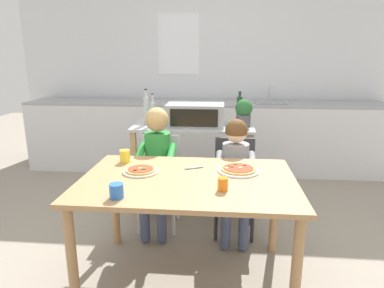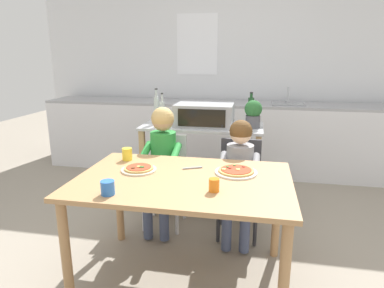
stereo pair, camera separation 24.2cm
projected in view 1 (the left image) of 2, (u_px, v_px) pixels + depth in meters
name	position (u px, v px, depth m)	size (l,w,h in m)	color
ground_plane	(199.00, 209.00, 3.41)	(10.85, 10.85, 0.00)	gray
back_wall_tiled	(208.00, 67.00, 4.69)	(5.24, 0.13, 2.70)	silver
kitchen_counter	(206.00, 136.00, 4.52)	(4.72, 0.60, 1.12)	silver
kitchen_island_cart	(193.00, 152.00, 3.35)	(1.16, 0.56, 0.86)	#B7BABF
toaster_oven	(195.00, 115.00, 3.22)	(0.54, 0.38, 0.21)	#999BA0
bottle_brown_beer	(146.00, 110.00, 3.27)	(0.05, 0.05, 0.34)	#ADB7B2
bottle_tall_green_wine	(239.00, 108.00, 3.42)	(0.06, 0.06, 0.30)	#1E4723
bottle_dark_olive_oil	(153.00, 113.00, 3.21)	(0.05, 0.05, 0.31)	#ADB7B2
potted_herb_plant	(244.00, 112.00, 3.16)	(0.16, 0.16, 0.26)	#4C4C51
dining_table	(188.00, 192.00, 2.20)	(1.38, 0.92, 0.74)	#AD7F51
dining_chair_left	(160.00, 174.00, 3.01)	(0.36, 0.36, 0.81)	silver
dining_chair_right	(234.00, 179.00, 2.90)	(0.36, 0.36, 0.81)	#333338
child_in_green_shirt	(157.00, 156.00, 2.84)	(0.32, 0.42, 1.07)	#424C6B
child_in_grey_shirt	(236.00, 166.00, 2.74)	(0.32, 0.42, 1.00)	#424C6B
pizza_plate_cream	(141.00, 171.00, 2.28)	(0.24, 0.24, 0.03)	beige
pizza_plate_white	(238.00, 170.00, 2.30)	(0.28, 0.28, 0.03)	white
drinking_cup_blue	(116.00, 191.00, 1.87)	(0.08, 0.08, 0.08)	blue
drinking_cup_yellow	(125.00, 156.00, 2.49)	(0.08, 0.08, 0.09)	yellow
drinking_cup_orange	(223.00, 184.00, 1.97)	(0.06, 0.06, 0.08)	orange
serving_spoon	(194.00, 168.00, 2.36)	(0.01, 0.01, 0.14)	#B7BABF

